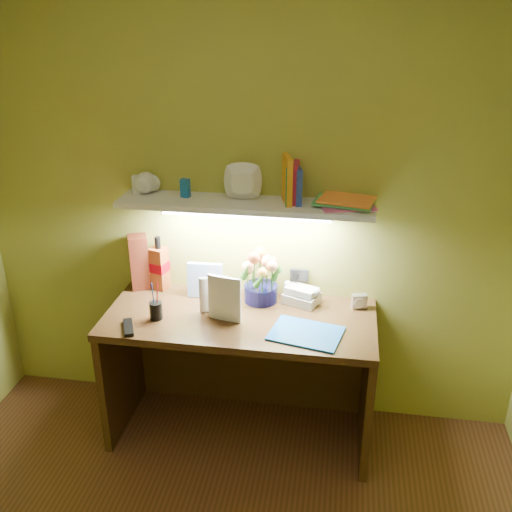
{
  "coord_description": "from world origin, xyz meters",
  "views": [
    {
      "loc": [
        0.49,
        -1.32,
        2.23
      ],
      "look_at": [
        0.06,
        1.35,
        1.03
      ],
      "focal_mm": 40.0,
      "sensor_mm": 36.0,
      "label": 1
    }
  ],
  "objects_px": {
    "telephone": "(302,294)",
    "whisky_bottle": "(159,263)",
    "desk_clock": "(359,301)",
    "flower_bouquet": "(261,274)",
    "desk": "(240,376)"
  },
  "relations": [
    {
      "from": "telephone",
      "to": "whisky_bottle",
      "type": "bearing_deg",
      "value": -162.04
    },
    {
      "from": "desk",
      "to": "telephone",
      "type": "relative_size",
      "value": 7.77
    },
    {
      "from": "desk",
      "to": "desk_clock",
      "type": "distance_m",
      "value": 0.76
    },
    {
      "from": "whisky_bottle",
      "to": "telephone",
      "type": "bearing_deg",
      "value": -3.44
    },
    {
      "from": "flower_bouquet",
      "to": "telephone",
      "type": "relative_size",
      "value": 1.77
    },
    {
      "from": "flower_bouquet",
      "to": "desk_clock",
      "type": "bearing_deg",
      "value": -0.15
    },
    {
      "from": "desk",
      "to": "whisky_bottle",
      "type": "xyz_separation_m",
      "value": [
        -0.5,
        0.25,
        0.53
      ]
    },
    {
      "from": "desk_clock",
      "to": "whisky_bottle",
      "type": "relative_size",
      "value": 0.25
    },
    {
      "from": "flower_bouquet",
      "to": "desk_clock",
      "type": "height_order",
      "value": "flower_bouquet"
    },
    {
      "from": "telephone",
      "to": "whisky_bottle",
      "type": "distance_m",
      "value": 0.81
    },
    {
      "from": "desk",
      "to": "desk_clock",
      "type": "relative_size",
      "value": 17.77
    },
    {
      "from": "desk",
      "to": "whisky_bottle",
      "type": "height_order",
      "value": "whisky_bottle"
    },
    {
      "from": "desk_clock",
      "to": "whisky_bottle",
      "type": "bearing_deg",
      "value": 162.21
    },
    {
      "from": "flower_bouquet",
      "to": "desk_clock",
      "type": "relative_size",
      "value": 4.06
    },
    {
      "from": "desk",
      "to": "whisky_bottle",
      "type": "distance_m",
      "value": 0.77
    }
  ]
}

